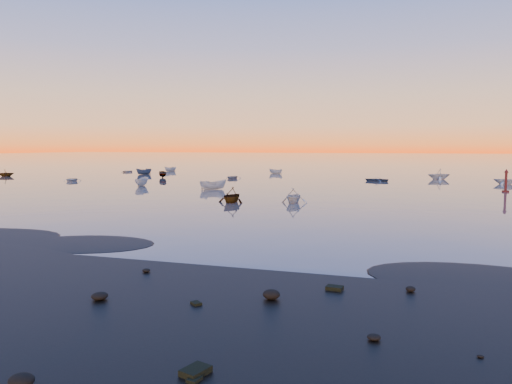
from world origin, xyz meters
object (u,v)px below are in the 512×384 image
at_px(channel_marker, 506,183).
at_px(boat_near_center, 213,189).
at_px(boat_near_left, 72,181).
at_px(boat_near_right, 294,203).

bearing_deg(channel_marker, boat_near_center, -167.69).
xyz_separation_m(boat_near_left, boat_near_right, (43.78, -19.53, 0.00)).
bearing_deg(boat_near_right, boat_near_left, -21.79).
xyz_separation_m(boat_near_right, channel_marker, (23.73, 20.98, 1.25)).
bearing_deg(channel_marker, boat_near_left, -178.77).
relative_size(boat_near_left, boat_near_center, 1.04).
distance_m(boat_near_center, channel_marker, 39.31).
height_order(boat_near_center, boat_near_right, boat_near_center).
bearing_deg(boat_near_center, channel_marker, -114.03).
relative_size(boat_near_center, boat_near_right, 1.10).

